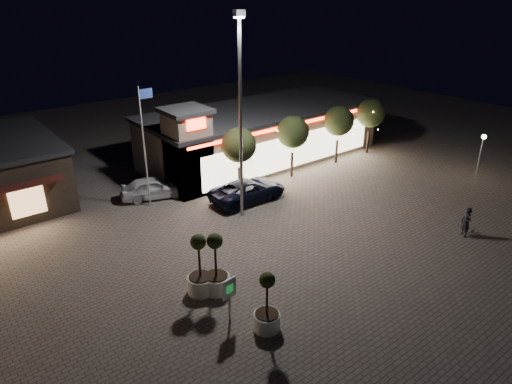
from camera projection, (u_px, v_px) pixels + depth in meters
ground at (305, 285)px, 22.57m from camera, size 90.00×90.00×0.00m
retail_building at (258, 133)px, 38.36m from camera, size 20.40×8.40×6.10m
floodlight_pole at (240, 108)px, 26.56m from camera, size 0.60×0.40×12.38m
flagpole at (145, 138)px, 28.89m from camera, size 0.95×0.10×8.00m
lamp_post_east at (482, 148)px, 34.22m from camera, size 0.36×0.36×3.48m
string_tree_a at (239, 145)px, 31.26m from camera, size 2.42×2.42×4.79m
string_tree_b at (293, 132)px, 34.06m from camera, size 2.42×2.42×4.79m
string_tree_c at (339, 121)px, 36.86m from camera, size 2.42×2.42×4.79m
string_tree_d at (371, 113)px, 39.11m from camera, size 2.42×2.42×4.79m
pickup_truck at (248, 190)px, 31.23m from camera, size 5.50×2.57×1.52m
white_sedan at (153, 188)px, 31.63m from camera, size 4.79×3.06×1.52m
pedestrian at (466, 222)px, 26.68m from camera, size 0.66×0.78×1.82m
dog at (473, 230)px, 27.23m from camera, size 0.46×0.24×0.25m
planter_left at (216, 274)px, 21.75m from camera, size 1.29×1.29×3.17m
planter_mid at (267, 312)px, 19.35m from camera, size 1.16×1.16×2.86m
planter_right at (200, 275)px, 21.69m from camera, size 1.29×1.29×3.16m
valet_sign at (229, 292)px, 19.55m from camera, size 0.72×0.15×2.19m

